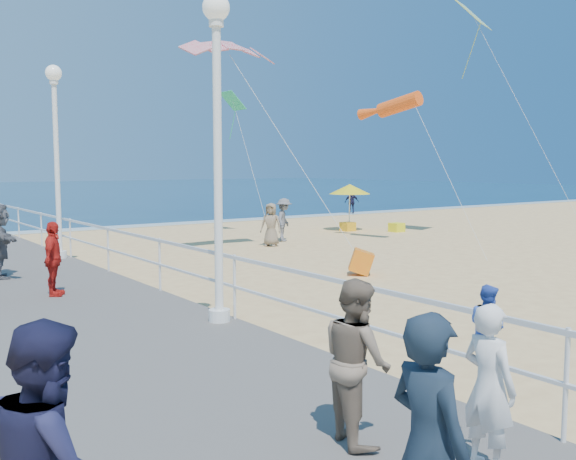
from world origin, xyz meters
TOP-DOWN VIEW (x-y plane):
  - ground at (0.00, 0.00)m, footprint 160.00×160.00m
  - surf_line at (0.00, 20.50)m, footprint 160.00×1.20m
  - boardwalk at (-7.50, 0.00)m, footprint 5.00×44.00m
  - railing at (-5.05, 0.00)m, footprint 0.05×42.00m
  - lamp_post_mid at (-5.35, 0.00)m, footprint 0.44×0.44m
  - lamp_post_far at (-5.35, 9.00)m, footprint 0.44×0.44m
  - woman_holding_toddler at (-6.09, -5.91)m, footprint 0.38×0.55m
  - toddler_held at (-5.94, -5.76)m, footprint 0.29×0.36m
  - spectator_0 at (-7.62, -6.62)m, footprint 0.45×0.65m
  - spectator_1 at (-6.61, -4.82)m, footprint 0.78×0.89m
  - spectator_3 at (-6.99, 3.75)m, footprint 0.74×0.94m
  - beach_walker_a at (4.01, 11.33)m, footprint 1.24×1.21m
  - beach_walker_b at (15.46, 20.31)m, footprint 0.95×0.70m
  - beach_walker_c at (2.72, 10.34)m, footprint 0.88×0.93m
  - box_kite at (1.19, 3.70)m, footprint 0.90×0.88m
  - beach_umbrella at (8.76, 12.85)m, footprint 1.90×1.90m
  - beach_chair_left at (8.67, 12.86)m, footprint 0.55×0.55m
  - beach_chair_right at (10.23, 11.30)m, footprint 0.55×0.55m
  - kite_parafoil at (0.27, 9.07)m, footprint 3.26×0.94m
  - kite_windsock at (7.01, 8.08)m, footprint 1.06×3.01m
  - kite_diamond_multi at (10.40, 7.56)m, footprint 1.90×1.66m
  - kite_diamond_green at (3.58, 14.46)m, footprint 0.75×1.04m

SIDE VIEW (x-z plane):
  - ground at x=0.00m, z-range 0.00..0.00m
  - surf_line at x=0.00m, z-range 0.01..0.05m
  - boardwalk at x=-7.50m, z-range 0.00..0.40m
  - beach_chair_left at x=8.67m, z-range 0.00..0.40m
  - beach_chair_right at x=10.23m, z-range 0.00..0.40m
  - box_kite at x=1.19m, z-range -0.07..0.67m
  - beach_walker_b at x=15.46m, z-range 0.00..1.50m
  - beach_walker_c at x=2.72m, z-range 0.00..1.61m
  - beach_walker_a at x=4.01m, z-range 0.00..1.70m
  - woman_holding_toddler at x=-6.09m, z-range 0.40..1.85m
  - spectator_3 at x=-6.99m, z-range 0.40..1.89m
  - spectator_1 at x=-6.61m, z-range 0.40..1.95m
  - railing at x=-5.05m, z-range 0.98..1.53m
  - spectator_0 at x=-7.62m, z-range 0.40..2.12m
  - toddler_held at x=-5.94m, z-range 1.25..1.97m
  - beach_umbrella at x=8.76m, z-range 0.84..2.98m
  - lamp_post_mid at x=-5.35m, z-range 1.00..6.32m
  - lamp_post_far at x=-5.35m, z-range 1.00..6.32m
  - kite_windsock at x=7.01m, z-range 4.67..5.82m
  - kite_diamond_green at x=3.58m, z-range 5.33..6.07m
  - kite_parafoil at x=0.27m, z-range 6.51..7.16m
  - kite_diamond_multi at x=10.40m, z-range 8.34..9.45m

